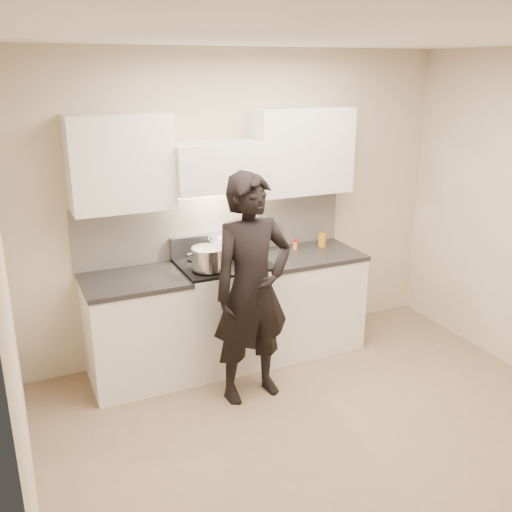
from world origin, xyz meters
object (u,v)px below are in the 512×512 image
(counter_right, at_px, (306,299))
(wok, at_px, (231,243))
(person, at_px, (252,290))
(utensil_crock, at_px, (263,240))
(stove, at_px, (224,312))

(counter_right, xyz_separation_m, wok, (-0.71, 0.10, 0.61))
(counter_right, distance_m, person, 1.12)
(wok, distance_m, utensil_crock, 0.39)
(counter_right, relative_size, person, 0.51)
(stove, relative_size, wok, 1.90)
(person, bearing_deg, wok, 75.79)
(person, bearing_deg, counter_right, 30.95)
(utensil_crock, xyz_separation_m, person, (-0.48, -0.84, -0.11))
(stove, xyz_separation_m, wok, (0.12, 0.10, 0.59))
(utensil_crock, bearing_deg, counter_right, -34.16)
(stove, distance_m, utensil_crock, 0.76)
(stove, bearing_deg, counter_right, 0.00)
(utensil_crock, relative_size, person, 0.17)
(wok, height_order, person, person)
(counter_right, bearing_deg, stove, -180.00)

